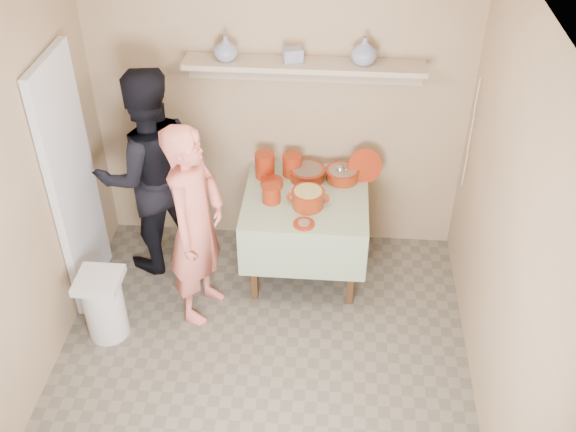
# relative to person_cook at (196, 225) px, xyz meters

# --- Properties ---
(ground) EXTENTS (3.50, 3.50, 0.00)m
(ground) POSITION_rel_person_cook_xyz_m (0.52, -0.76, -0.82)
(ground) COLOR #655D4F
(ground) RESTS_ON ground
(tile_panel) EXTENTS (0.06, 0.70, 2.00)m
(tile_panel) POSITION_rel_person_cook_xyz_m (-0.94, 0.19, 0.18)
(tile_panel) COLOR silver
(tile_panel) RESTS_ON ground
(plate_stack_a) EXTENTS (0.16, 0.16, 0.21)m
(plate_stack_a) POSITION_rel_person_cook_xyz_m (0.42, 0.76, 0.05)
(plate_stack_a) COLOR maroon
(plate_stack_a) RESTS_ON serving_table
(plate_stack_b) EXTENTS (0.16, 0.16, 0.19)m
(plate_stack_b) POSITION_rel_person_cook_xyz_m (0.64, 0.80, 0.04)
(plate_stack_b) COLOR maroon
(plate_stack_b) RESTS_ON serving_table
(bowl_stack) EXTENTS (0.14, 0.14, 0.14)m
(bowl_stack) POSITION_rel_person_cook_xyz_m (0.51, 0.42, 0.02)
(bowl_stack) COLOR maroon
(bowl_stack) RESTS_ON serving_table
(empty_bowl) EXTENTS (0.18, 0.18, 0.05)m
(empty_bowl) POSITION_rel_person_cook_xyz_m (0.49, 0.63, -0.03)
(empty_bowl) COLOR maroon
(empty_bowl) RESTS_ON serving_table
(propped_lid) EXTENTS (0.30, 0.18, 0.27)m
(propped_lid) POSITION_rel_person_cook_xyz_m (1.22, 0.79, 0.06)
(propped_lid) COLOR maroon
(propped_lid) RESTS_ON serving_table
(vase_right) EXTENTS (0.24, 0.24, 0.20)m
(vase_right) POSITION_rel_person_cook_xyz_m (1.16, 0.87, 1.00)
(vase_right) COLOR navy
(vase_right) RESTS_ON wall_shelf
(vase_left) EXTENTS (0.25, 0.25, 0.19)m
(vase_left) POSITION_rel_person_cook_xyz_m (0.14, 0.86, 1.00)
(vase_left) COLOR navy
(vase_left) RESTS_ON wall_shelf
(ceramic_box) EXTENTS (0.17, 0.14, 0.10)m
(ceramic_box) POSITION_rel_person_cook_xyz_m (0.63, 0.87, 0.95)
(ceramic_box) COLOR navy
(ceramic_box) RESTS_ON wall_shelf
(person_cook) EXTENTS (0.53, 0.68, 1.63)m
(person_cook) POSITION_rel_person_cook_xyz_m (0.00, 0.00, 0.00)
(person_cook) COLOR #DA6B5E
(person_cook) RESTS_ON ground
(person_helper) EXTENTS (1.07, 0.99, 1.77)m
(person_helper) POSITION_rel_person_cook_xyz_m (-0.47, 0.55, 0.07)
(person_helper) COLOR black
(person_helper) RESTS_ON ground
(room_shell) EXTENTS (3.04, 3.54, 2.62)m
(room_shell) POSITION_rel_person_cook_xyz_m (0.52, -0.76, 0.79)
(room_shell) COLOR tan
(room_shell) RESTS_ON ground
(serving_table) EXTENTS (0.97, 0.97, 0.76)m
(serving_table) POSITION_rel_person_cook_xyz_m (0.77, 0.52, -0.17)
(serving_table) COLOR #4C2D16
(serving_table) RESTS_ON ground
(cazuela_meat_a) EXTENTS (0.30, 0.30, 0.10)m
(cazuela_meat_a) POSITION_rel_person_cook_xyz_m (0.77, 0.75, 0.00)
(cazuela_meat_a) COLOR #691903
(cazuela_meat_a) RESTS_ON serving_table
(cazuela_meat_b) EXTENTS (0.28, 0.28, 0.10)m
(cazuela_meat_b) POSITION_rel_person_cook_xyz_m (1.05, 0.76, 0.00)
(cazuela_meat_b) COLOR #691903
(cazuela_meat_b) RESTS_ON serving_table
(ladle) EXTENTS (0.08, 0.26, 0.19)m
(ladle) POSITION_rel_person_cook_xyz_m (1.03, 0.74, 0.05)
(ladle) COLOR silver
(ladle) RESTS_ON cazuela_meat_b
(cazuela_rice) EXTENTS (0.33, 0.25, 0.14)m
(cazuela_rice) POSITION_rel_person_cook_xyz_m (0.79, 0.38, 0.03)
(cazuela_rice) COLOR #691903
(cazuela_rice) RESTS_ON serving_table
(front_plate) EXTENTS (0.16, 0.16, 0.03)m
(front_plate) POSITION_rel_person_cook_xyz_m (0.78, 0.14, -0.04)
(front_plate) COLOR maroon
(front_plate) RESTS_ON serving_table
(wall_shelf) EXTENTS (1.80, 0.25, 0.21)m
(wall_shelf) POSITION_rel_person_cook_xyz_m (0.72, 0.89, 0.86)
(wall_shelf) COLOR tan
(wall_shelf) RESTS_ON room_shell
(trash_bin) EXTENTS (0.32, 0.32, 0.56)m
(trash_bin) POSITION_rel_person_cook_xyz_m (-0.67, -0.33, -0.53)
(trash_bin) COLOR silver
(trash_bin) RESTS_ON ground
(electrical_cord) EXTENTS (0.01, 0.05, 0.90)m
(electrical_cord) POSITION_rel_person_cook_xyz_m (1.99, 0.72, 0.43)
(electrical_cord) COLOR silver
(electrical_cord) RESTS_ON wall_shelf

